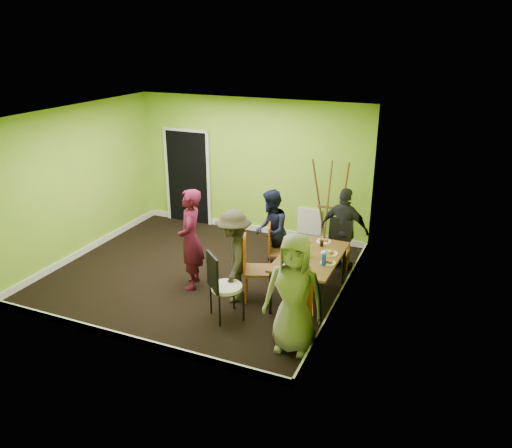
{
  "coord_description": "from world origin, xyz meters",
  "views": [
    {
      "loc": [
        3.98,
        -6.92,
        4.01
      ],
      "look_at": [
        1.06,
        0.0,
        1.1
      ],
      "focal_mm": 35.0,
      "sensor_mm": 36.0,
      "label": 1
    }
  ],
  "objects_px": {
    "thermos": "(309,250)",
    "blue_bottle": "(324,259)",
    "orange_bottle": "(306,247)",
    "chair_left_far": "(275,248)",
    "person_left_near": "(234,256)",
    "easel": "(330,206)",
    "chair_bentwood": "(222,283)",
    "person_front_end": "(294,293)",
    "chair_left_near": "(252,264)",
    "person_back_end": "(344,229)",
    "person_standing": "(191,239)",
    "person_left_far": "(271,231)",
    "chair_back_end": "(340,235)",
    "dining_table": "(310,259)",
    "chair_front_end": "(299,306)"
  },
  "relations": [
    {
      "from": "chair_front_end",
      "to": "person_front_end",
      "type": "xyz_separation_m",
      "value": [
        -0.01,
        -0.21,
        0.31
      ]
    },
    {
      "from": "person_standing",
      "to": "dining_table",
      "type": "bearing_deg",
      "value": 79.28
    },
    {
      "from": "person_standing",
      "to": "person_left_far",
      "type": "height_order",
      "value": "person_standing"
    },
    {
      "from": "chair_left_far",
      "to": "person_left_near",
      "type": "height_order",
      "value": "person_left_near"
    },
    {
      "from": "dining_table",
      "to": "person_standing",
      "type": "height_order",
      "value": "person_standing"
    },
    {
      "from": "chair_bentwood",
      "to": "thermos",
      "type": "relative_size",
      "value": 4.75
    },
    {
      "from": "chair_back_end",
      "to": "thermos",
      "type": "bearing_deg",
      "value": 80.49
    },
    {
      "from": "chair_back_end",
      "to": "person_standing",
      "type": "xyz_separation_m",
      "value": [
        -2.11,
        -1.53,
        0.17
      ]
    },
    {
      "from": "thermos",
      "to": "person_left_far",
      "type": "height_order",
      "value": "person_left_far"
    },
    {
      "from": "person_standing",
      "to": "person_front_end",
      "type": "xyz_separation_m",
      "value": [
        2.13,
        -1.01,
        -0.02
      ]
    },
    {
      "from": "easel",
      "to": "person_back_end",
      "type": "relative_size",
      "value": 1.21
    },
    {
      "from": "orange_bottle",
      "to": "person_left_near",
      "type": "height_order",
      "value": "person_left_near"
    },
    {
      "from": "chair_bentwood",
      "to": "orange_bottle",
      "type": "distance_m",
      "value": 1.55
    },
    {
      "from": "chair_back_end",
      "to": "chair_left_far",
      "type": "bearing_deg",
      "value": 33.15
    },
    {
      "from": "chair_left_far",
      "to": "chair_left_near",
      "type": "bearing_deg",
      "value": -22.93
    },
    {
      "from": "easel",
      "to": "person_left_far",
      "type": "height_order",
      "value": "easel"
    },
    {
      "from": "blue_bottle",
      "to": "orange_bottle",
      "type": "relative_size",
      "value": 2.38
    },
    {
      "from": "chair_back_end",
      "to": "person_back_end",
      "type": "height_order",
      "value": "person_back_end"
    },
    {
      "from": "thermos",
      "to": "person_left_near",
      "type": "bearing_deg",
      "value": -158.52
    },
    {
      "from": "person_left_far",
      "to": "person_standing",
      "type": "bearing_deg",
      "value": -59.54
    },
    {
      "from": "easel",
      "to": "person_left_near",
      "type": "relative_size",
      "value": 1.21
    },
    {
      "from": "dining_table",
      "to": "blue_bottle",
      "type": "bearing_deg",
      "value": -40.68
    },
    {
      "from": "chair_left_far",
      "to": "person_front_end",
      "type": "relative_size",
      "value": 0.57
    },
    {
      "from": "chair_left_near",
      "to": "person_standing",
      "type": "relative_size",
      "value": 0.62
    },
    {
      "from": "dining_table",
      "to": "easel",
      "type": "relative_size",
      "value": 0.83
    },
    {
      "from": "blue_bottle",
      "to": "person_standing",
      "type": "relative_size",
      "value": 0.11
    },
    {
      "from": "blue_bottle",
      "to": "person_standing",
      "type": "bearing_deg",
      "value": -176.99
    },
    {
      "from": "blue_bottle",
      "to": "orange_bottle",
      "type": "distance_m",
      "value": 0.6
    },
    {
      "from": "chair_left_far",
      "to": "blue_bottle",
      "type": "distance_m",
      "value": 1.35
    },
    {
      "from": "person_standing",
      "to": "person_left_far",
      "type": "relative_size",
      "value": 1.15
    },
    {
      "from": "thermos",
      "to": "easel",
      "type": "bearing_deg",
      "value": 96.31
    },
    {
      "from": "chair_left_near",
      "to": "person_back_end",
      "type": "xyz_separation_m",
      "value": [
        1.06,
        1.64,
        0.16
      ]
    },
    {
      "from": "chair_bentwood",
      "to": "easel",
      "type": "height_order",
      "value": "easel"
    },
    {
      "from": "chair_bentwood",
      "to": "person_front_end",
      "type": "distance_m",
      "value": 1.26
    },
    {
      "from": "chair_bentwood",
      "to": "person_front_end",
      "type": "height_order",
      "value": "person_front_end"
    },
    {
      "from": "chair_left_far",
      "to": "chair_front_end",
      "type": "xyz_separation_m",
      "value": [
        0.99,
        -1.69,
        -0.01
      ]
    },
    {
      "from": "chair_front_end",
      "to": "orange_bottle",
      "type": "height_order",
      "value": "chair_front_end"
    },
    {
      "from": "blue_bottle",
      "to": "person_back_end",
      "type": "distance_m",
      "value": 1.55
    },
    {
      "from": "chair_back_end",
      "to": "person_standing",
      "type": "distance_m",
      "value": 2.61
    },
    {
      "from": "chair_front_end",
      "to": "person_left_near",
      "type": "xyz_separation_m",
      "value": [
        -1.29,
        0.68,
        0.23
      ]
    },
    {
      "from": "chair_bentwood",
      "to": "person_standing",
      "type": "height_order",
      "value": "person_standing"
    },
    {
      "from": "dining_table",
      "to": "person_back_end",
      "type": "bearing_deg",
      "value": 79.99
    },
    {
      "from": "chair_front_end",
      "to": "person_left_near",
      "type": "distance_m",
      "value": 1.48
    },
    {
      "from": "chair_left_far",
      "to": "person_left_near",
      "type": "relative_size",
      "value": 0.63
    },
    {
      "from": "chair_back_end",
      "to": "easel",
      "type": "xyz_separation_m",
      "value": [
        -0.42,
        0.84,
        0.22
      ]
    },
    {
      "from": "thermos",
      "to": "blue_bottle",
      "type": "xyz_separation_m",
      "value": [
        0.29,
        -0.19,
        -0.02
      ]
    },
    {
      "from": "chair_bentwood",
      "to": "thermos",
      "type": "xyz_separation_m",
      "value": [
        0.99,
        1.03,
        0.27
      ]
    },
    {
      "from": "orange_bottle",
      "to": "person_back_end",
      "type": "bearing_deg",
      "value": 72.23
    },
    {
      "from": "chair_left_near",
      "to": "blue_bottle",
      "type": "bearing_deg",
      "value": 73.95
    },
    {
      "from": "person_front_end",
      "to": "chair_left_far",
      "type": "bearing_deg",
      "value": 114.8
    }
  ]
}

